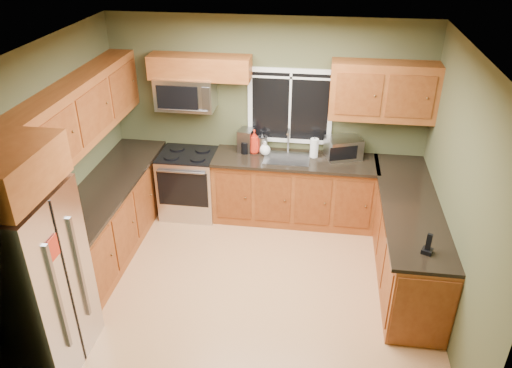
% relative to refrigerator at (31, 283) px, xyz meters
% --- Properties ---
extents(floor, '(4.20, 4.20, 0.00)m').
position_rel_refrigerator_xyz_m(floor, '(1.74, 1.30, -0.90)').
color(floor, '#B87F51').
rests_on(floor, ground).
extents(ceiling, '(4.20, 4.20, 0.00)m').
position_rel_refrigerator_xyz_m(ceiling, '(1.74, 1.30, 1.80)').
color(ceiling, white).
rests_on(ceiling, back_wall).
extents(back_wall, '(4.20, 0.00, 4.20)m').
position_rel_refrigerator_xyz_m(back_wall, '(1.74, 3.10, 0.45)').
color(back_wall, '#45482B').
rests_on(back_wall, ground).
extents(front_wall, '(4.20, 0.00, 4.20)m').
position_rel_refrigerator_xyz_m(front_wall, '(1.74, -0.50, 0.45)').
color(front_wall, '#45482B').
rests_on(front_wall, ground).
extents(left_wall, '(0.00, 3.60, 3.60)m').
position_rel_refrigerator_xyz_m(left_wall, '(-0.36, 1.30, 0.45)').
color(left_wall, '#45482B').
rests_on(left_wall, ground).
extents(right_wall, '(0.00, 3.60, 3.60)m').
position_rel_refrigerator_xyz_m(right_wall, '(3.84, 1.30, 0.45)').
color(right_wall, '#45482B').
rests_on(right_wall, ground).
extents(window, '(1.12, 0.03, 1.02)m').
position_rel_refrigerator_xyz_m(window, '(2.04, 3.08, 0.65)').
color(window, white).
rests_on(window, back_wall).
extents(base_cabinets_left, '(0.60, 2.65, 0.90)m').
position_rel_refrigerator_xyz_m(base_cabinets_left, '(-0.06, 1.78, -0.45)').
color(base_cabinets_left, brown).
rests_on(base_cabinets_left, ground).
extents(countertop_left, '(0.65, 2.65, 0.04)m').
position_rel_refrigerator_xyz_m(countertop_left, '(-0.04, 1.78, 0.02)').
color(countertop_left, black).
rests_on(countertop_left, base_cabinets_left).
extents(base_cabinets_back, '(2.17, 0.60, 0.90)m').
position_rel_refrigerator_xyz_m(base_cabinets_back, '(2.15, 2.80, -0.45)').
color(base_cabinets_back, brown).
rests_on(base_cabinets_back, ground).
extents(countertop_back, '(2.17, 0.65, 0.04)m').
position_rel_refrigerator_xyz_m(countertop_back, '(2.15, 2.78, 0.02)').
color(countertop_back, black).
rests_on(countertop_back, base_cabinets_back).
extents(base_cabinets_peninsula, '(0.60, 2.52, 0.90)m').
position_rel_refrigerator_xyz_m(base_cabinets_peninsula, '(3.54, 1.84, -0.45)').
color(base_cabinets_peninsula, brown).
rests_on(base_cabinets_peninsula, ground).
extents(countertop_peninsula, '(0.65, 2.50, 0.04)m').
position_rel_refrigerator_xyz_m(countertop_peninsula, '(3.51, 1.85, 0.02)').
color(countertop_peninsula, black).
rests_on(countertop_peninsula, base_cabinets_peninsula).
extents(upper_cabinets_left, '(0.33, 2.65, 0.72)m').
position_rel_refrigerator_xyz_m(upper_cabinets_left, '(-0.20, 1.78, 0.96)').
color(upper_cabinets_left, brown).
rests_on(upper_cabinets_left, left_wall).
extents(upper_cabinets_back_left, '(1.30, 0.33, 0.30)m').
position_rel_refrigerator_xyz_m(upper_cabinets_back_left, '(0.89, 2.94, 1.17)').
color(upper_cabinets_back_left, brown).
rests_on(upper_cabinets_back_left, back_wall).
extents(upper_cabinets_back_right, '(1.30, 0.33, 0.72)m').
position_rel_refrigerator_xyz_m(upper_cabinets_back_right, '(3.19, 2.94, 0.96)').
color(upper_cabinets_back_right, brown).
rests_on(upper_cabinets_back_right, back_wall).
extents(upper_cabinet_over_fridge, '(0.72, 0.90, 0.38)m').
position_rel_refrigerator_xyz_m(upper_cabinet_over_fridge, '(-0.00, 0.00, 1.13)').
color(upper_cabinet_over_fridge, brown).
rests_on(upper_cabinet_over_fridge, left_wall).
extents(refrigerator, '(0.74, 0.90, 1.80)m').
position_rel_refrigerator_xyz_m(refrigerator, '(0.00, 0.00, 0.00)').
color(refrigerator, '#B7B7BC').
rests_on(refrigerator, ground).
extents(range, '(0.76, 0.69, 0.94)m').
position_rel_refrigerator_xyz_m(range, '(0.69, 2.77, -0.43)').
color(range, '#B7B7BC').
rests_on(range, ground).
extents(microwave, '(0.76, 0.41, 0.42)m').
position_rel_refrigerator_xyz_m(microwave, '(0.69, 2.91, 0.83)').
color(microwave, '#B7B7BC').
rests_on(microwave, back_wall).
extents(sink, '(0.60, 0.42, 0.36)m').
position_rel_refrigerator_xyz_m(sink, '(2.04, 2.79, 0.05)').
color(sink, slate).
rests_on(sink, countertop_back).
extents(toaster_oven, '(0.53, 0.47, 0.27)m').
position_rel_refrigerator_xyz_m(toaster_oven, '(2.77, 2.92, 0.18)').
color(toaster_oven, '#B7B7BC').
rests_on(toaster_oven, countertop_back).
extents(coffee_maker, '(0.22, 0.27, 0.31)m').
position_rel_refrigerator_xyz_m(coffee_maker, '(1.47, 2.94, 0.18)').
color(coffee_maker, slate).
rests_on(coffee_maker, countertop_back).
extents(kettle, '(0.15, 0.15, 0.27)m').
position_rel_refrigerator_xyz_m(kettle, '(1.69, 2.95, 0.16)').
color(kettle, '#B7B7BC').
rests_on(kettle, countertop_back).
extents(paper_towel_roll, '(0.12, 0.12, 0.28)m').
position_rel_refrigerator_xyz_m(paper_towel_roll, '(2.39, 2.89, 0.17)').
color(paper_towel_roll, white).
rests_on(paper_towel_roll, countertop_back).
extents(soap_bottle_a, '(0.15, 0.15, 0.33)m').
position_rel_refrigerator_xyz_m(soap_bottle_a, '(1.59, 2.89, 0.20)').
color(soap_bottle_a, red).
rests_on(soap_bottle_a, countertop_back).
extents(soap_bottle_c, '(0.18, 0.18, 0.19)m').
position_rel_refrigerator_xyz_m(soap_bottle_c, '(1.74, 2.86, 0.13)').
color(soap_bottle_c, white).
rests_on(soap_bottle_c, countertop_back).
extents(cordless_phone, '(0.13, 0.13, 0.22)m').
position_rel_refrigerator_xyz_m(cordless_phone, '(3.54, 0.90, 0.10)').
color(cordless_phone, black).
rests_on(cordless_phone, countertop_peninsula).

